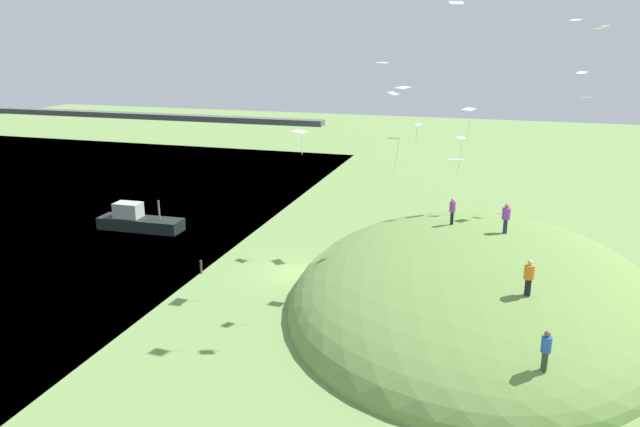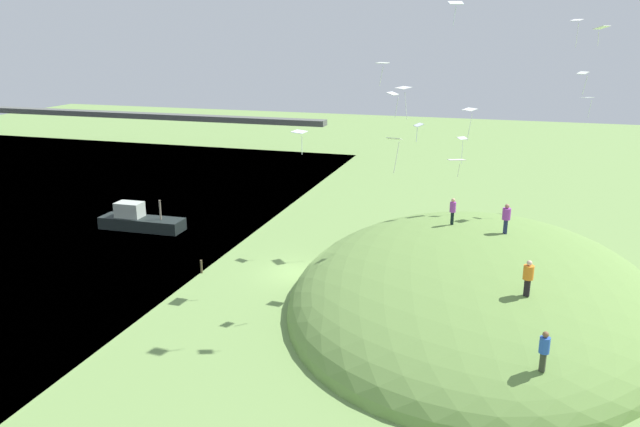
# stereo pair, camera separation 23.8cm
# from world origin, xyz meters

# --- Properties ---
(ground_plane) EXTENTS (160.00, 160.00, 0.00)m
(ground_plane) POSITION_xyz_m (0.00, 0.00, 0.00)
(ground_plane) COLOR #6F934D
(grass_hill) EXTENTS (20.79, 27.02, 7.15)m
(grass_hill) POSITION_xyz_m (10.98, -0.73, 0.00)
(grass_hill) COLOR olive
(grass_hill) RESTS_ON ground_plane
(bridge_deck_far) EXTENTS (53.15, 1.80, 0.70)m
(bridge_deck_far) POSITION_xyz_m (-35.47, 36.14, 4.40)
(bridge_deck_far) COLOR #565955
(boat_on_lake) EXTENTS (6.72, 2.02, 2.46)m
(boat_on_lake) POSITION_xyz_m (-14.79, 5.18, 0.69)
(boat_on_lake) COLOR black
(boat_on_lake) RESTS_ON lake_water
(person_watching_kites) EXTENTS (0.63, 0.63, 1.77)m
(person_watching_kites) POSITION_xyz_m (12.38, 1.00, 4.61)
(person_watching_kites) COLOR navy
(person_watching_kites) RESTS_ON grass_hill
(person_on_hilltop) EXTENTS (0.59, 0.59, 1.73)m
(person_on_hilltop) POSITION_xyz_m (13.48, -6.89, 4.14)
(person_on_hilltop) COLOR black
(person_on_hilltop) RESTS_ON grass_hill
(person_near_shore) EXTENTS (0.54, 0.54, 1.73)m
(person_near_shore) POSITION_xyz_m (14.10, -11.51, 2.96)
(person_near_shore) COLOR #353A2C
(person_near_shore) RESTS_ON grass_hill
(person_with_child) EXTENTS (0.51, 0.51, 1.66)m
(person_with_child) POSITION_xyz_m (9.25, 2.11, 4.49)
(person_with_child) COLOR black
(person_with_child) RESTS_ON grass_hill
(kite_0) EXTENTS (0.78, 0.77, 1.47)m
(kite_0) POSITION_xyz_m (16.36, 8.65, 12.14)
(kite_0) COLOR white
(kite_1) EXTENTS (0.84, 0.85, 1.94)m
(kite_1) POSITION_xyz_m (8.89, 11.94, 7.02)
(kite_1) COLOR white
(kite_2) EXTENTS (1.11, 1.21, 1.22)m
(kite_2) POSITION_xyz_m (17.11, 8.61, 14.99)
(kite_2) COLOR white
(kite_3) EXTENTS (1.24, 1.24, 2.09)m
(kite_3) POSITION_xyz_m (5.25, 6.62, 11.11)
(kite_3) COLOR white
(kite_5) EXTENTS (0.93, 0.78, 1.52)m
(kite_5) POSITION_xyz_m (3.73, 6.87, 12.69)
(kite_5) COLOR silver
(kite_6) EXTENTS (1.10, 1.09, 2.16)m
(kite_6) POSITION_xyz_m (9.51, 8.29, 9.61)
(kite_6) COLOR white
(kite_7) EXTENTS (0.80, 0.67, 1.14)m
(kite_7) POSITION_xyz_m (9.23, -3.58, 15.97)
(kite_7) COLOR white
(kite_8) EXTENTS (0.88, 0.83, 1.81)m
(kite_8) POSITION_xyz_m (15.81, 10.67, 15.36)
(kite_8) COLOR white
(kite_9) EXTENTS (0.73, 1.01, 1.34)m
(kite_9) POSITION_xyz_m (0.83, -1.87, 9.29)
(kite_9) COLOR white
(kite_10) EXTENTS (0.69, 0.75, 1.05)m
(kite_10) POSITION_xyz_m (7.07, 1.29, 9.49)
(kite_10) COLOR white
(kite_11) EXTENTS (1.30, 1.12, 1.24)m
(kite_11) POSITION_xyz_m (8.93, 7.05, 6.48)
(kite_11) COLOR white
(kite_12) EXTENTS (0.84, 0.66, 2.10)m
(kite_12) POSITION_xyz_m (6.04, -0.64, 8.84)
(kite_12) COLOR silver
(kite_13) EXTENTS (0.65, 0.73, 1.30)m
(kite_13) POSITION_xyz_m (6.24, -2.64, 11.57)
(kite_13) COLOR white
(kite_14) EXTENTS (0.95, 0.94, 1.45)m
(kite_14) POSITION_xyz_m (17.19, 12.30, 10.30)
(kite_14) COLOR white
(mooring_post) EXTENTS (0.14, 0.14, 0.87)m
(mooring_post) POSITION_xyz_m (-5.86, -1.79, 0.44)
(mooring_post) COLOR brown
(mooring_post) RESTS_ON ground_plane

